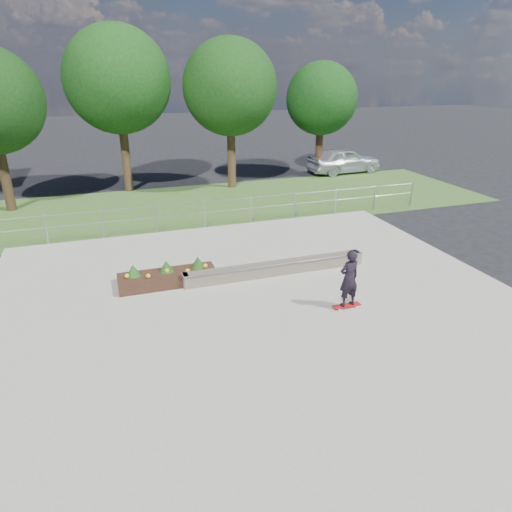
% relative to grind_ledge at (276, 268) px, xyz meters
% --- Properties ---
extents(ground, '(120.00, 120.00, 0.00)m').
position_rel_grind_ledge_xyz_m(ground, '(-1.13, -2.25, -0.26)').
color(ground, black).
rests_on(ground, ground).
extents(grass_verge, '(30.00, 8.00, 0.02)m').
position_rel_grind_ledge_xyz_m(grass_verge, '(-1.13, 8.75, -0.25)').
color(grass_verge, '#335522').
rests_on(grass_verge, ground).
extents(concrete_slab, '(15.00, 15.00, 0.06)m').
position_rel_grind_ledge_xyz_m(concrete_slab, '(-1.13, -2.25, -0.23)').
color(concrete_slab, gray).
rests_on(concrete_slab, ground).
extents(fence, '(20.06, 0.06, 1.20)m').
position_rel_grind_ledge_xyz_m(fence, '(-1.13, 5.25, 0.51)').
color(fence, gray).
rests_on(fence, ground).
extents(tree_mid_left, '(5.25, 5.25, 8.25)m').
position_rel_grind_ledge_xyz_m(tree_mid_left, '(-3.63, 12.75, 5.34)').
color(tree_mid_left, '#342214').
rests_on(tree_mid_left, ground).
extents(tree_mid_right, '(4.90, 4.90, 7.70)m').
position_rel_grind_ledge_xyz_m(tree_mid_right, '(1.87, 11.75, 4.97)').
color(tree_mid_right, '#342415').
rests_on(tree_mid_right, ground).
extents(tree_far_right, '(4.20, 4.20, 6.60)m').
position_rel_grind_ledge_xyz_m(tree_far_right, '(7.87, 13.25, 4.21)').
color(tree_far_right, black).
rests_on(tree_far_right, ground).
extents(grind_ledge, '(6.00, 0.44, 0.43)m').
position_rel_grind_ledge_xyz_m(grind_ledge, '(0.00, 0.00, 0.00)').
color(grind_ledge, brown).
rests_on(grind_ledge, concrete_slab).
extents(planter_bed, '(3.00, 1.20, 0.61)m').
position_rel_grind_ledge_xyz_m(planter_bed, '(-3.36, 0.57, -0.02)').
color(planter_bed, black).
rests_on(planter_bed, concrete_slab).
extents(skateboarder, '(0.80, 0.46, 1.71)m').
position_rel_grind_ledge_xyz_m(skateboarder, '(1.05, -2.70, 0.68)').
color(skateboarder, white).
rests_on(skateboarder, concrete_slab).
extents(parked_car, '(4.79, 2.20, 1.59)m').
position_rel_grind_ledge_xyz_m(parked_car, '(9.58, 13.11, 0.53)').
color(parked_car, silver).
rests_on(parked_car, ground).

